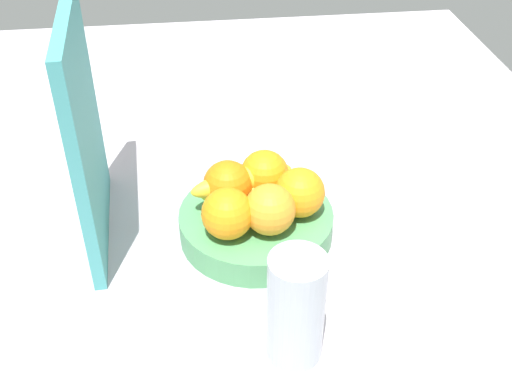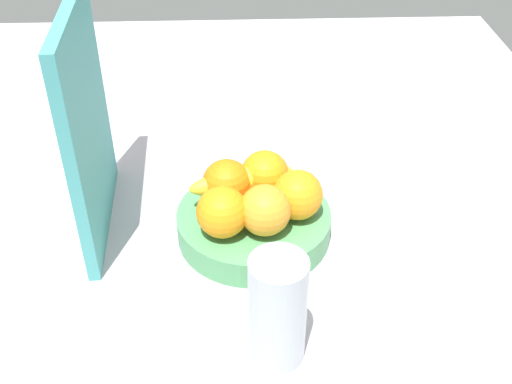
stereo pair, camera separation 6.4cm
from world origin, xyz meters
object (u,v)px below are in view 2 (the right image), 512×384
orange_center (267,174)px  orange_back_right (225,212)px  banana_bunch (250,186)px  fruit_bowl (256,223)px  orange_back_left (229,184)px  cutting_board (90,127)px  orange_front_right (300,195)px  thermos_tumbler (280,310)px  orange_front_left (267,210)px

orange_center → orange_back_right: (-9.36, 6.74, 0.00)cm
orange_center → banana_bunch: orange_center is taller
fruit_bowl → orange_back_left: (2.51, 4.14, 6.18)cm
orange_back_left → cutting_board: bearing=84.7°
banana_bunch → orange_back_left: bearing=95.0°
orange_front_right → thermos_tumbler: size_ratio=0.48×
banana_bunch → orange_center: bearing=-55.6°
orange_front_right → cutting_board: cutting_board is taller
orange_front_left → orange_back_left: size_ratio=1.00×
banana_bunch → cutting_board: bearing=86.1°
orange_front_right → cutting_board: size_ratio=0.22×
orange_front_right → orange_back_left: (3.34, 10.81, 0.00)cm
fruit_bowl → orange_back_left: orange_back_left is taller
banana_bunch → orange_front_left: bearing=-161.4°
orange_front_left → fruit_bowl: bearing=19.0°
fruit_bowl → orange_back_right: size_ratio=3.13×
orange_front_left → banana_bunch: size_ratio=0.41×
orange_back_left → cutting_board: size_ratio=0.22×
banana_bunch → thermos_tumbler: 26.81cm
orange_center → cutting_board: bearing=90.7°
orange_back_left → thermos_tumbler: bearing=-166.8°
orange_front_left → cutting_board: (8.82, 26.13, 9.53)cm
orange_back_right → thermos_tumbler: thermos_tumbler is taller
fruit_bowl → cutting_board: cutting_board is taller
banana_bunch → fruit_bowl: bearing=-162.0°
orange_back_left → thermos_tumbler: thermos_tumbler is taller
orange_front_right → orange_back_left: bearing=72.8°
cutting_board → thermos_tumbler: 40.10cm
orange_front_left → banana_bunch: (7.19, 2.42, -0.80)cm
orange_center → fruit_bowl: bearing=157.8°
orange_front_left → orange_back_right: 6.32cm
orange_back_left → banana_bunch: size_ratio=0.41×
orange_back_right → thermos_tumbler: (-19.22, -6.84, -0.37)cm
orange_center → orange_back_right: bearing=144.3°
orange_center → orange_back_left: 6.47cm
cutting_board → thermos_tumbler: cutting_board is taller
orange_back_left → orange_back_right: 7.16cm
orange_front_right → thermos_tumbler: (-23.01, 4.63, -0.37)cm
orange_front_right → banana_bunch: size_ratio=0.41×
orange_front_left → orange_back_left: (6.91, 5.65, 0.00)cm
orange_center → banana_bunch: 3.54cm
orange_front_left → thermos_tumbler: size_ratio=0.48×
fruit_bowl → orange_front_right: size_ratio=3.13×
orange_back_left → thermos_tumbler: size_ratio=0.48×
orange_front_left → orange_back_right: same height
orange_front_left → cutting_board: bearing=71.3°
orange_back_right → cutting_board: bearing=65.5°
orange_back_right → orange_center: bearing=-35.7°
fruit_bowl → banana_bunch: (2.79, 0.91, 5.38)cm
fruit_bowl → banana_bunch: banana_bunch is taller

